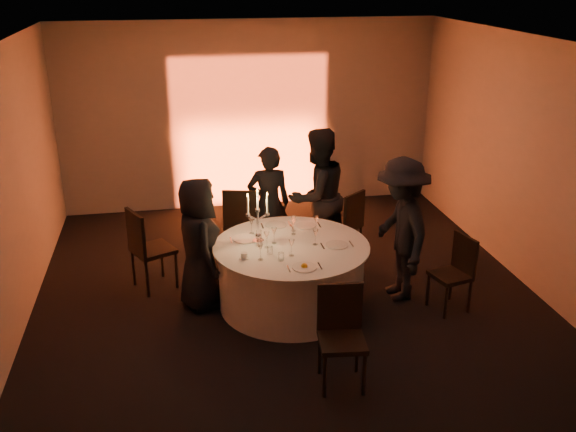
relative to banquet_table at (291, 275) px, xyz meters
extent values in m
plane|color=black|center=(0.00, 0.00, -0.38)|extent=(7.00, 7.00, 0.00)
plane|color=white|center=(0.00, 0.00, 2.62)|extent=(7.00, 7.00, 0.00)
plane|color=#A5A19A|center=(0.00, 3.50, 1.12)|extent=(7.00, 0.00, 7.00)
plane|color=#A5A19A|center=(0.00, -3.50, 1.12)|extent=(7.00, 0.00, 7.00)
plane|color=#A5A19A|center=(-3.00, 0.00, 1.12)|extent=(0.00, 7.00, 7.00)
plane|color=#A5A19A|center=(3.00, 0.00, 1.12)|extent=(0.00, 7.00, 7.00)
cube|color=black|center=(0.00, 3.20, -0.33)|extent=(0.25, 0.12, 0.10)
cylinder|color=black|center=(0.00, 0.00, -0.37)|extent=(0.60, 0.60, 0.03)
cylinder|color=black|center=(0.00, 0.00, -0.01)|extent=(0.20, 0.20, 0.75)
cylinder|color=white|center=(0.00, 0.00, -0.01)|extent=(1.68, 1.68, 0.75)
cylinder|color=white|center=(0.00, 0.00, 0.38)|extent=(1.80, 1.80, 0.02)
cube|color=black|center=(-1.58, 0.77, 0.11)|extent=(0.61, 0.61, 0.05)
cube|color=black|center=(-1.76, 0.68, 0.40)|extent=(0.23, 0.43, 0.52)
cylinder|color=black|center=(-1.32, 0.67, -0.14)|extent=(0.04, 0.04, 0.49)
cylinder|color=black|center=(-1.49, 1.03, -0.14)|extent=(0.04, 0.04, 0.49)
cylinder|color=black|center=(-1.67, 0.50, -0.14)|extent=(0.04, 0.04, 0.49)
cylinder|color=black|center=(-1.84, 0.86, -0.14)|extent=(0.04, 0.04, 0.49)
cube|color=black|center=(-0.39, 1.46, 0.11)|extent=(0.55, 0.55, 0.05)
cube|color=black|center=(-0.44, 1.26, 0.38)|extent=(0.44, 0.16, 0.51)
cylinder|color=black|center=(-0.16, 1.59, -0.14)|extent=(0.04, 0.04, 0.48)
cylinder|color=black|center=(-0.53, 1.69, -0.14)|extent=(0.04, 0.04, 0.48)
cylinder|color=black|center=(-0.26, 1.22, -0.14)|extent=(0.04, 0.04, 0.48)
cylinder|color=black|center=(-0.63, 1.32, -0.14)|extent=(0.04, 0.04, 0.48)
cube|color=black|center=(0.94, 1.20, 0.08)|extent=(0.59, 0.59, 0.05)
cube|color=black|center=(1.06, 1.05, 0.34)|extent=(0.36, 0.29, 0.48)
cylinder|color=black|center=(0.97, 1.46, -0.16)|extent=(0.04, 0.04, 0.45)
cylinder|color=black|center=(0.69, 1.24, -0.16)|extent=(0.04, 0.04, 0.45)
cylinder|color=black|center=(1.19, 1.17, -0.16)|extent=(0.04, 0.04, 0.45)
cylinder|color=black|center=(0.91, 0.95, -0.16)|extent=(0.04, 0.04, 0.45)
cube|color=black|center=(1.78, -0.44, 0.04)|extent=(0.47, 0.47, 0.05)
cube|color=black|center=(1.95, -0.40, 0.29)|extent=(0.13, 0.39, 0.45)
cylinder|color=black|center=(1.58, -0.31, -0.17)|extent=(0.04, 0.04, 0.42)
cylinder|color=black|center=(1.66, -0.64, -0.17)|extent=(0.04, 0.04, 0.42)
cylinder|color=black|center=(1.90, -0.23, -0.17)|extent=(0.04, 0.04, 0.42)
cylinder|color=black|center=(1.98, -0.56, -0.17)|extent=(0.04, 0.04, 0.42)
cube|color=black|center=(0.17, -1.61, 0.09)|extent=(0.47, 0.47, 0.05)
cube|color=black|center=(0.20, -1.41, 0.35)|extent=(0.43, 0.09, 0.49)
cylinder|color=black|center=(-0.03, -1.77, -0.15)|extent=(0.04, 0.04, 0.46)
cylinder|color=black|center=(0.34, -1.81, -0.15)|extent=(0.04, 0.04, 0.46)
cylinder|color=black|center=(0.01, -1.41, -0.15)|extent=(0.04, 0.04, 0.46)
cylinder|color=black|center=(0.38, -1.44, -0.15)|extent=(0.04, 0.04, 0.46)
imported|color=black|center=(-1.04, 0.20, 0.40)|extent=(0.64, 0.85, 1.57)
imported|color=black|center=(-0.05, 1.33, 0.41)|extent=(0.59, 0.40, 1.58)
imported|color=black|center=(0.57, 1.16, 0.53)|extent=(1.10, 1.01, 1.83)
imported|color=black|center=(1.30, -0.02, 0.48)|extent=(0.66, 1.13, 1.74)
cylinder|color=white|center=(-0.49, 0.26, 0.39)|extent=(0.29, 0.29, 0.01)
cube|color=#B9B9BE|center=(-0.66, 0.26, 0.39)|extent=(0.01, 0.17, 0.01)
cube|color=#B9B9BE|center=(-0.32, 0.26, 0.39)|extent=(0.02, 0.17, 0.01)
cylinder|color=white|center=(-0.07, 0.62, 0.39)|extent=(0.26, 0.26, 0.01)
cube|color=#B9B9BE|center=(-0.24, 0.62, 0.39)|extent=(0.02, 0.17, 0.01)
cube|color=#B9B9BE|center=(0.10, 0.62, 0.39)|extent=(0.01, 0.17, 0.01)
cylinder|color=white|center=(0.28, 0.52, 0.39)|extent=(0.25, 0.25, 0.01)
cube|color=#B9B9BE|center=(0.11, 0.52, 0.39)|extent=(0.02, 0.17, 0.01)
cube|color=#B9B9BE|center=(0.45, 0.52, 0.39)|extent=(0.02, 0.17, 0.01)
cylinder|color=white|center=(0.51, -0.11, 0.39)|extent=(0.26, 0.26, 0.01)
cube|color=#B9B9BE|center=(0.34, -0.11, 0.39)|extent=(0.02, 0.17, 0.01)
cube|color=#B9B9BE|center=(0.68, -0.11, 0.39)|extent=(0.01, 0.17, 0.01)
cylinder|color=white|center=(0.02, -0.61, 0.39)|extent=(0.26, 0.26, 0.01)
cube|color=#B9B9BE|center=(-0.15, -0.61, 0.39)|extent=(0.02, 0.17, 0.01)
cube|color=#B9B9BE|center=(0.19, -0.61, 0.39)|extent=(0.02, 0.17, 0.01)
sphere|color=yellow|center=(0.02, -0.61, 0.43)|extent=(0.07, 0.07, 0.07)
cylinder|color=white|center=(-0.57, -0.25, 0.39)|extent=(0.11, 0.11, 0.01)
cylinder|color=white|center=(-0.57, -0.25, 0.42)|extent=(0.07, 0.07, 0.06)
cylinder|color=white|center=(-0.36, 0.17, 0.40)|extent=(0.13, 0.13, 0.02)
sphere|color=white|center=(-0.36, 0.17, 0.46)|extent=(0.07, 0.07, 0.07)
cylinder|color=white|center=(-0.36, 0.17, 0.59)|extent=(0.03, 0.03, 0.34)
cylinder|color=white|center=(-0.36, 0.17, 0.77)|extent=(0.06, 0.06, 0.03)
cylinder|color=white|center=(-0.36, 0.17, 0.89)|extent=(0.02, 0.02, 0.22)
cone|color=orange|center=(-0.36, 0.17, 1.02)|extent=(0.02, 0.02, 0.04)
cylinder|color=white|center=(-0.41, 0.17, 0.69)|extent=(0.12, 0.02, 0.08)
cylinder|color=white|center=(-0.47, 0.17, 0.72)|extent=(0.05, 0.05, 0.03)
cylinder|color=white|center=(-0.47, 0.17, 0.84)|extent=(0.02, 0.02, 0.22)
cone|color=orange|center=(-0.47, 0.17, 0.97)|extent=(0.02, 0.02, 0.04)
cylinder|color=white|center=(-0.30, 0.17, 0.69)|extent=(0.12, 0.02, 0.08)
cylinder|color=white|center=(-0.25, 0.17, 0.72)|extent=(0.05, 0.05, 0.03)
cylinder|color=white|center=(-0.25, 0.17, 0.84)|extent=(0.02, 0.02, 0.22)
cone|color=orange|center=(-0.25, 0.17, 0.97)|extent=(0.02, 0.02, 0.04)
cylinder|color=silver|center=(0.37, 0.35, 0.39)|extent=(0.06, 0.06, 0.01)
cylinder|color=silver|center=(0.37, 0.35, 0.44)|extent=(0.01, 0.01, 0.10)
cone|color=silver|center=(0.37, 0.35, 0.53)|extent=(0.07, 0.07, 0.09)
cylinder|color=silver|center=(-0.40, 0.42, 0.39)|extent=(0.06, 0.06, 0.01)
cylinder|color=silver|center=(-0.40, 0.42, 0.44)|extent=(0.01, 0.01, 0.10)
cone|color=silver|center=(-0.40, 0.42, 0.53)|extent=(0.07, 0.07, 0.09)
cylinder|color=silver|center=(-0.28, -0.02, 0.39)|extent=(0.06, 0.06, 0.01)
cylinder|color=silver|center=(-0.28, -0.02, 0.44)|extent=(0.01, 0.01, 0.10)
cone|color=silver|center=(-0.28, -0.02, 0.53)|extent=(0.07, 0.07, 0.09)
cylinder|color=silver|center=(-0.18, 0.09, 0.39)|extent=(0.06, 0.06, 0.01)
cylinder|color=silver|center=(-0.18, 0.09, 0.44)|extent=(0.01, 0.01, 0.10)
cone|color=silver|center=(-0.18, 0.09, 0.53)|extent=(0.07, 0.07, 0.09)
cylinder|color=silver|center=(0.09, 0.31, 0.39)|extent=(0.06, 0.06, 0.01)
cylinder|color=silver|center=(0.09, 0.31, 0.44)|extent=(0.01, 0.01, 0.10)
cone|color=silver|center=(0.09, 0.31, 0.53)|extent=(0.07, 0.07, 0.09)
cylinder|color=silver|center=(-0.40, -0.32, 0.39)|extent=(0.06, 0.06, 0.01)
cylinder|color=silver|center=(-0.40, -0.32, 0.44)|extent=(0.01, 0.01, 0.10)
cone|color=silver|center=(-0.40, -0.32, 0.53)|extent=(0.07, 0.07, 0.09)
cylinder|color=silver|center=(0.11, 0.41, 0.39)|extent=(0.06, 0.06, 0.01)
cylinder|color=silver|center=(0.11, 0.41, 0.44)|extent=(0.01, 0.01, 0.10)
cone|color=silver|center=(0.11, 0.41, 0.53)|extent=(0.07, 0.07, 0.09)
cylinder|color=silver|center=(-0.05, -0.28, 0.39)|extent=(0.06, 0.06, 0.01)
cylinder|color=silver|center=(-0.05, -0.28, 0.44)|extent=(0.01, 0.01, 0.10)
cone|color=silver|center=(-0.05, -0.28, 0.53)|extent=(0.07, 0.07, 0.09)
cylinder|color=silver|center=(0.27, -0.04, 0.39)|extent=(0.06, 0.06, 0.01)
cylinder|color=silver|center=(0.27, -0.04, 0.44)|extent=(0.01, 0.01, 0.10)
cone|color=silver|center=(0.27, -0.04, 0.53)|extent=(0.07, 0.07, 0.09)
cylinder|color=silver|center=(-0.28, -0.20, 0.43)|extent=(0.07, 0.07, 0.09)
cylinder|color=silver|center=(-0.37, 0.05, 0.43)|extent=(0.07, 0.07, 0.09)
cylinder|color=silver|center=(-0.19, -0.38, 0.43)|extent=(0.07, 0.07, 0.09)
cylinder|color=silver|center=(-0.33, 0.28, 0.43)|extent=(0.07, 0.07, 0.09)
camera|label=1|loc=(-1.28, -6.58, 3.37)|focal=40.00mm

